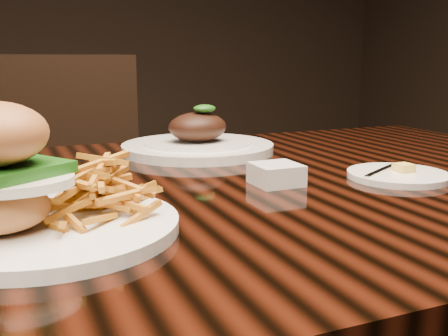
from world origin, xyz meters
name	(u,v)px	position (x,y,z in m)	size (l,w,h in m)	color
dining_table	(183,234)	(0.00, 0.00, 0.67)	(1.60, 0.90, 0.75)	black
burger_plate	(43,191)	(-0.21, -0.15, 0.80)	(0.28, 0.28, 0.19)	white
side_saucer	(398,175)	(0.34, -0.09, 0.76)	(0.16, 0.16, 0.02)	white
ramekin	(276,174)	(0.14, -0.05, 0.77)	(0.07, 0.07, 0.03)	white
far_dish	(198,143)	(0.12, 0.26, 0.77)	(0.31, 0.31, 0.10)	white
chair_far	(73,191)	(-0.06, 0.89, 0.54)	(0.47, 0.48, 0.95)	black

